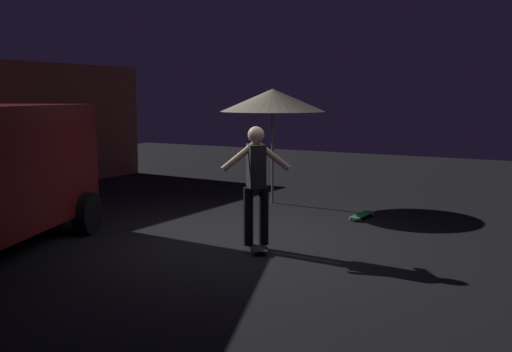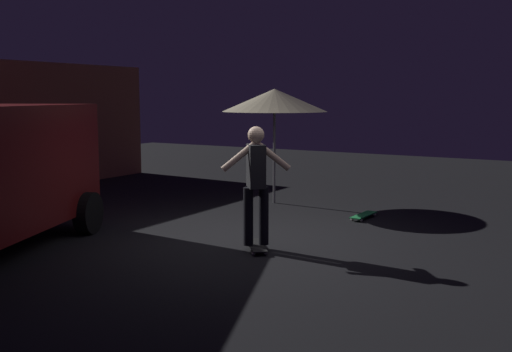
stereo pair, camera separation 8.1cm
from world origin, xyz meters
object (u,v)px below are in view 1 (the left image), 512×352
skateboard_ridden (256,246)px  skater (256,177)px  patio_umbrella (273,100)px  skateboard_spare (362,215)px

skateboard_ridden → skater: skater is taller
patio_umbrella → skater: size_ratio=1.38×
patio_umbrella → skateboard_spare: patio_umbrella is taller
skateboard_spare → skater: bearing=169.3°
patio_umbrella → skateboard_ridden: patio_umbrella is taller
skateboard_ridden → skateboard_spare: (2.83, -0.53, 0.00)m
skateboard_spare → skater: 3.05m
skateboard_spare → skateboard_ridden: bearing=169.3°
skateboard_ridden → skater: size_ratio=0.43×
skateboard_spare → patio_umbrella: bearing=76.3°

